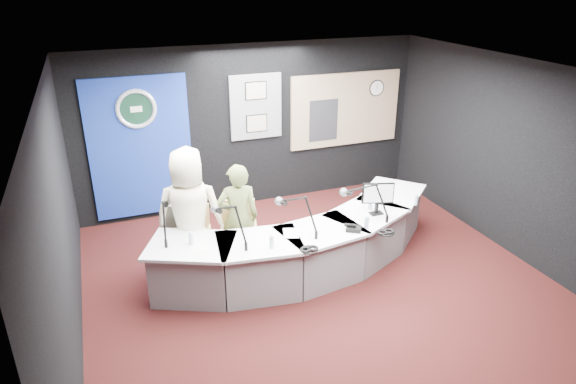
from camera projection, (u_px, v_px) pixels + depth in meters
name	position (u px, v px, depth m)	size (l,w,h in m)	color
ground	(324.00, 288.00, 6.80)	(6.00, 6.00, 0.00)	black
ceiling	(331.00, 76.00, 5.68)	(6.00, 6.00, 0.02)	silver
wall_back	(253.00, 127.00, 8.81)	(6.00, 0.02, 2.80)	black
wall_front	(504.00, 347.00, 3.67)	(6.00, 0.02, 2.80)	black
wall_left	(61.00, 233.00, 5.25)	(0.02, 6.00, 2.80)	black
wall_right	(520.00, 161.00, 7.22)	(0.02, 6.00, 2.80)	black
broadcast_desk	(305.00, 245.00, 7.10)	(4.50, 1.90, 0.75)	silver
backdrop_panel	(141.00, 148.00, 8.22)	(1.60, 0.05, 2.30)	navy
agency_seal	(136.00, 109.00, 7.92)	(0.63, 0.63, 0.07)	silver
seal_center	(136.00, 109.00, 7.93)	(0.48, 0.48, 0.01)	black
pinboard	(256.00, 107.00, 8.66)	(0.90, 0.04, 1.10)	slate
framed_photo_upper	(256.00, 91.00, 8.52)	(0.34, 0.02, 0.27)	gray
framed_photo_lower	(257.00, 123.00, 8.74)	(0.34, 0.02, 0.27)	gray
booth_window_frame	(346.00, 109.00, 9.30)	(2.12, 0.06, 1.32)	#9D7F62
booth_glow	(346.00, 110.00, 9.29)	(2.00, 0.02, 1.20)	beige
equipment_rack	(323.00, 120.00, 9.18)	(0.55, 0.02, 0.75)	black
wall_clock	(377.00, 88.00, 9.33)	(0.28, 0.28, 0.01)	white
armchair_left	(192.00, 241.00, 6.92)	(0.57, 0.57, 1.02)	tan
armchair_right	(239.00, 238.00, 7.08)	(0.54, 0.54, 0.96)	tan
draped_jacket	(182.00, 227.00, 7.06)	(0.50, 0.10, 0.70)	gray
person_man	(190.00, 214.00, 6.76)	(0.90, 0.58, 1.83)	#F0E5C0
person_woman	(238.00, 218.00, 6.96)	(0.57, 0.37, 1.56)	#5A6535
computer_monitor	(378.00, 193.00, 7.02)	(0.41, 0.02, 0.28)	black
desk_phone	(354.00, 229.00, 6.69)	(0.19, 0.16, 0.05)	black
headphones_near	(386.00, 232.00, 6.62)	(0.24, 0.24, 0.04)	black
headphones_far	(309.00, 249.00, 6.22)	(0.24, 0.24, 0.04)	black
paper_stack	(199.00, 247.00, 6.29)	(0.20, 0.29, 0.00)	white
notepad	(291.00, 233.00, 6.63)	(0.19, 0.27, 0.00)	white
boom_mic_a	(165.00, 214.00, 6.45)	(0.24, 0.73, 0.60)	black
boom_mic_b	(230.00, 220.00, 6.32)	(0.35, 0.70, 0.60)	black
boom_mic_c	(297.00, 211.00, 6.56)	(0.42, 0.66, 0.60)	black
boom_mic_d	(366.00, 198.00, 6.90)	(0.57, 0.55, 0.60)	black
water_bottles	(317.00, 222.00, 6.72)	(3.32, 0.60, 0.18)	silver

